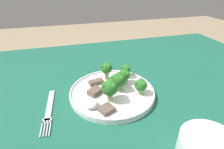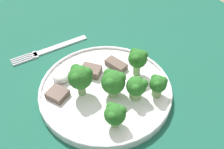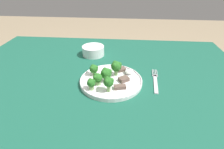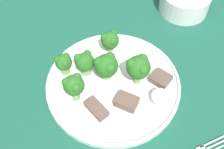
# 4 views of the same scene
# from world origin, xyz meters

# --- Properties ---
(table) EXTENTS (1.35, 1.02, 0.71)m
(table) POSITION_xyz_m (0.00, 0.00, 0.63)
(table) COLOR #195642
(table) RESTS_ON ground_plane
(dinner_plate) EXTENTS (0.26, 0.26, 0.02)m
(dinner_plate) POSITION_xyz_m (0.05, -0.02, 0.72)
(dinner_plate) COLOR white
(dinner_plate) RESTS_ON table
(fork) EXTENTS (0.03, 0.19, 0.00)m
(fork) POSITION_xyz_m (0.24, 0.01, 0.71)
(fork) COLOR silver
(fork) RESTS_ON table
(broccoli_floret_near_rim_left) EXTENTS (0.04, 0.04, 0.06)m
(broccoli_floret_near_rim_left) POSITION_xyz_m (0.05, -0.09, 0.76)
(broccoli_floret_near_rim_left) COLOR #7FA866
(broccoli_floret_near_rim_left) RESTS_ON dinner_plate
(broccoli_floret_center_left) EXTENTS (0.05, 0.05, 0.06)m
(broccoli_floret_center_left) POSITION_xyz_m (0.03, -0.02, 0.75)
(broccoli_floret_center_left) COLOR #7FA866
(broccoli_floret_center_left) RESTS_ON dinner_plate
(broccoli_floret_back_left) EXTENTS (0.03, 0.03, 0.05)m
(broccoli_floret_back_left) POSITION_xyz_m (-0.02, -0.09, 0.75)
(broccoli_floret_back_left) COLOR #7FA866
(broccoli_floret_back_left) RESTS_ON dinner_plate
(broccoli_floret_front_left) EXTENTS (0.04, 0.04, 0.05)m
(broccoli_floret_front_left) POSITION_xyz_m (-0.03, 0.02, 0.75)
(broccoli_floret_front_left) COLOR #7FA866
(broccoli_floret_front_left) RESTS_ON dinner_plate
(broccoli_floret_center_back) EXTENTS (0.05, 0.05, 0.07)m
(broccoli_floret_center_back) POSITION_xyz_m (0.07, 0.03, 0.76)
(broccoli_floret_center_back) COLOR #7FA866
(broccoli_floret_center_back) RESTS_ON dinner_plate
(broccoli_floret_mid_cluster) EXTENTS (0.04, 0.04, 0.05)m
(broccoli_floret_mid_cluster) POSITION_xyz_m (-0.00, -0.05, 0.75)
(broccoli_floret_mid_cluster) COLOR #7FA866
(broccoli_floret_mid_cluster) RESTS_ON dinner_plate
(meat_slice_front_slice) EXTENTS (0.05, 0.05, 0.02)m
(meat_slice_front_slice) POSITION_xyz_m (0.10, -0.02, 0.73)
(meat_slice_front_slice) COLOR brown
(meat_slice_front_slice) RESTS_ON dinner_plate
(meat_slice_middle_slice) EXTENTS (0.05, 0.05, 0.01)m
(meat_slice_middle_slice) POSITION_xyz_m (0.09, 0.07, 0.73)
(meat_slice_middle_slice) COLOR brown
(meat_slice_middle_slice) RESTS_ON dinner_plate
(meat_slice_rear_slice) EXTENTS (0.05, 0.03, 0.01)m
(meat_slice_rear_slice) POSITION_xyz_m (0.09, -0.07, 0.73)
(meat_slice_rear_slice) COLOR brown
(meat_slice_rear_slice) RESTS_ON dinner_plate
(sauce_dollop) EXTENTS (0.04, 0.04, 0.02)m
(sauce_dollop) POSITION_xyz_m (0.13, 0.04, 0.73)
(sauce_dollop) COLOR white
(sauce_dollop) RESTS_ON dinner_plate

